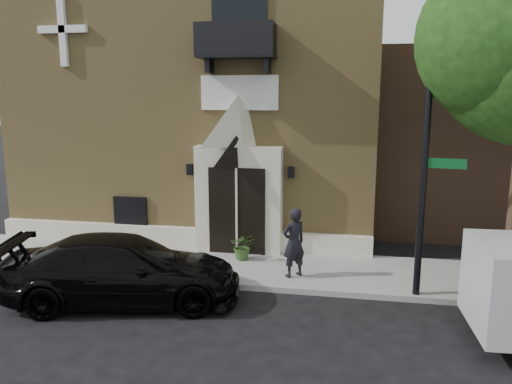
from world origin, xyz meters
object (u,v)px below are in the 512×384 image
street_sign (425,166)px  pedestrian_near (294,243)px  fire_hydrant (480,282)px  black_sedan (124,270)px

street_sign → pedestrian_near: street_sign is taller
fire_hydrant → pedestrian_near: bearing=171.7°
pedestrian_near → black_sedan: bearing=-12.6°
street_sign → pedestrian_near: bearing=177.4°
black_sedan → fire_hydrant: 8.34m
street_sign → fire_hydrant: (1.39, -0.02, -2.70)m
black_sedan → fire_hydrant: size_ratio=6.71×
pedestrian_near → fire_hydrant: bearing=131.1°
street_sign → black_sedan: bearing=-159.4°
black_sedan → street_sign: size_ratio=0.89×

